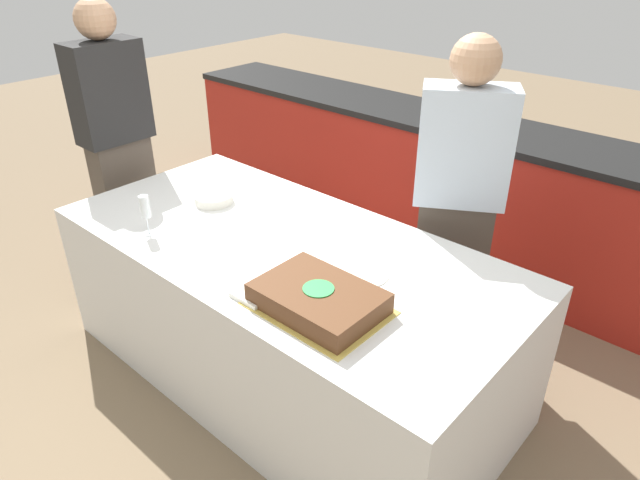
{
  "coord_description": "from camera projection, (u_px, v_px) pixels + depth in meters",
  "views": [
    {
      "loc": [
        1.58,
        -1.52,
        1.99
      ],
      "look_at": [
        0.22,
        0.0,
        0.84
      ],
      "focal_mm": 32.0,
      "sensor_mm": 36.0,
      "label": 1
    }
  ],
  "objects": [
    {
      "name": "cake",
      "position": [
        318.0,
        299.0,
        2.08
      ],
      "size": [
        0.49,
        0.36,
        0.09
      ],
      "color": "gold",
      "rests_on": "dining_table"
    },
    {
      "name": "ground_plane",
      "position": [
        288.0,
        371.0,
        2.88
      ],
      "size": [
        14.0,
        14.0,
        0.0
      ],
      "primitive_type": "plane",
      "color": "#7A664C"
    },
    {
      "name": "dining_table",
      "position": [
        286.0,
        312.0,
        2.7
      ],
      "size": [
        2.17,
        1.03,
        0.74
      ],
      "color": "silver",
      "rests_on": "ground_plane"
    },
    {
      "name": "back_counter",
      "position": [
        458.0,
        191.0,
        3.69
      ],
      "size": [
        4.4,
        0.58,
        0.92
      ],
      "color": "#A82319",
      "rests_on": "ground_plane"
    },
    {
      "name": "person_cutting_cake",
      "position": [
        457.0,
        202.0,
        2.7
      ],
      "size": [
        0.46,
        0.38,
        1.59
      ],
      "rotation": [
        0.0,
        0.0,
        -2.6
      ],
      "color": "#4C4238",
      "rests_on": "ground_plane"
    },
    {
      "name": "utensil_pile",
      "position": [
        250.0,
        297.0,
        2.14
      ],
      "size": [
        0.15,
        0.08,
        0.02
      ],
      "color": "white",
      "rests_on": "dining_table"
    },
    {
      "name": "wine_glass",
      "position": [
        145.0,
        209.0,
        2.53
      ],
      "size": [
        0.06,
        0.06,
        0.19
      ],
      "color": "white",
      "rests_on": "dining_table"
    },
    {
      "name": "person_seated_left",
      "position": [
        119.0,
        149.0,
        3.21
      ],
      "size": [
        0.21,
        0.39,
        1.66
      ],
      "rotation": [
        0.0,
        0.0,
        1.57
      ],
      "color": "#4C4238",
      "rests_on": "ground_plane"
    },
    {
      "name": "side_plate_near_cake",
      "position": [
        367.0,
        275.0,
        2.29
      ],
      "size": [
        0.18,
        0.18,
        0.0
      ],
      "color": "white",
      "rests_on": "dining_table"
    },
    {
      "name": "plate_stack",
      "position": [
        214.0,
        198.0,
        2.87
      ],
      "size": [
        0.19,
        0.19,
        0.04
      ],
      "color": "white",
      "rests_on": "dining_table"
    }
  ]
}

